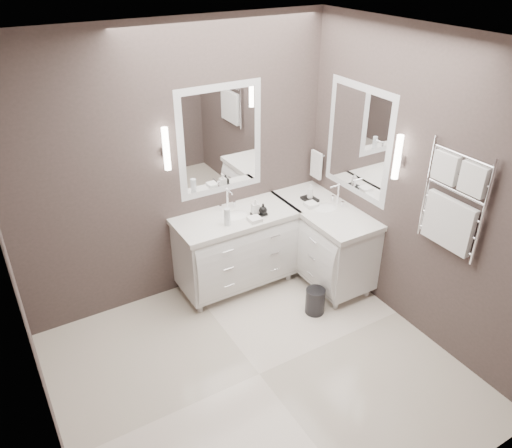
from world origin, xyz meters
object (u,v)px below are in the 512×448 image
waste_bin (315,301)px  vanity_back (236,246)px  vanity_right (323,238)px  towel_ladder (452,206)px

waste_bin → vanity_back: bearing=119.4°
vanity_right → waste_bin: bearing=-131.9°
vanity_right → waste_bin: (-0.43, -0.47, -0.35)m
towel_ladder → vanity_right: bearing=99.8°
vanity_back → waste_bin: (0.45, -0.80, -0.35)m
vanity_back → vanity_right: size_ratio=1.00×
vanity_back → vanity_right: bearing=-20.4°
towel_ladder → waste_bin: size_ratio=3.34×
vanity_back → vanity_right: same height
vanity_back → towel_ladder: 2.16m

